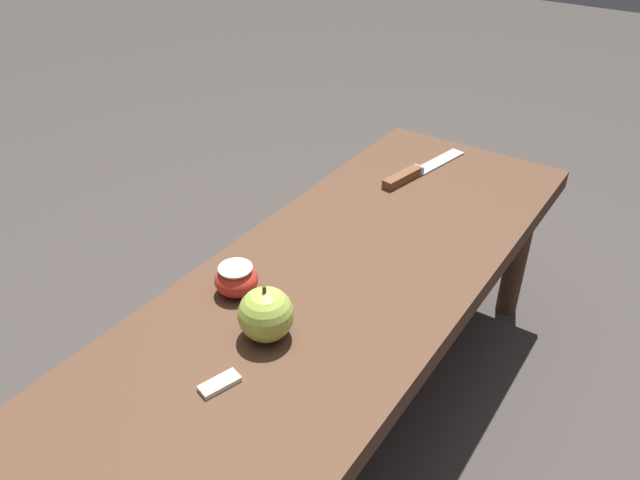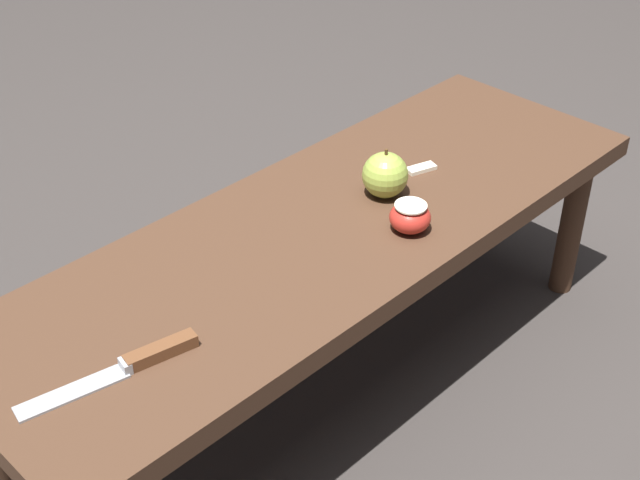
% 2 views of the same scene
% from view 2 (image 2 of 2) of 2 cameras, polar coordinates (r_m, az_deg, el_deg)
% --- Properties ---
extents(ground_plane, '(8.00, 8.00, 0.00)m').
position_cam_2_polar(ground_plane, '(1.79, 0.37, -9.24)').
color(ground_plane, '#383330').
extents(wooden_bench, '(1.32, 0.44, 0.38)m').
position_cam_2_polar(wooden_bench, '(1.57, 0.41, -0.33)').
color(wooden_bench, '#472D1E').
rests_on(wooden_bench, ground_plane).
extents(knife, '(0.27, 0.08, 0.02)m').
position_cam_2_polar(knife, '(1.28, -11.68, -7.67)').
color(knife, '#9EA0A5').
rests_on(knife, wooden_bench).
extents(apple_whole, '(0.08, 0.08, 0.09)m').
position_cam_2_polar(apple_whole, '(1.61, 4.19, 4.17)').
color(apple_whole, '#9EB747').
rests_on(apple_whole, wooden_bench).
extents(apple_cut, '(0.07, 0.07, 0.05)m').
position_cam_2_polar(apple_cut, '(1.52, 5.79, 1.47)').
color(apple_cut, red).
rests_on(apple_cut, wooden_bench).
extents(apple_slice_near_knife, '(0.06, 0.04, 0.01)m').
position_cam_2_polar(apple_slice_near_knife, '(1.71, 6.61, 4.53)').
color(apple_slice_near_knife, white).
rests_on(apple_slice_near_knife, wooden_bench).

